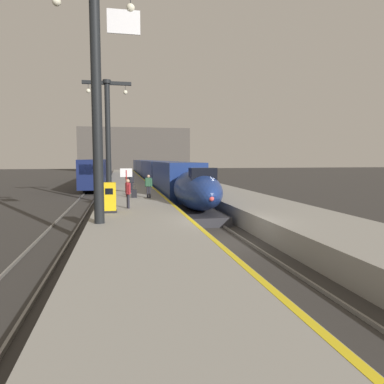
% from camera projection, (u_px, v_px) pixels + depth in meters
% --- Properties ---
extents(ground_plane, '(260.00, 260.00, 0.00)m').
position_uv_depth(ground_plane, '(230.00, 243.00, 16.57)').
color(ground_plane, '#33302D').
extents(platform_left, '(4.80, 110.00, 1.05)m').
position_uv_depth(platform_left, '(129.00, 189.00, 39.87)').
color(platform_left, gray).
rests_on(platform_left, ground).
extents(platform_right, '(4.80, 110.00, 1.05)m').
position_uv_depth(platform_right, '(199.00, 188.00, 41.47)').
color(platform_right, gray).
rests_on(platform_right, ground).
extents(platform_left_safety_stripe, '(0.20, 107.80, 0.01)m').
position_uv_depth(platform_left_safety_stripe, '(149.00, 184.00, 40.27)').
color(platform_left_safety_stripe, yellow).
rests_on(platform_left_safety_stripe, platform_left).
extents(rail_main_left, '(0.08, 110.00, 0.12)m').
position_uv_depth(rail_main_left, '(156.00, 190.00, 43.25)').
color(rail_main_left, slate).
rests_on(rail_main_left, ground).
extents(rail_main_right, '(0.08, 110.00, 0.12)m').
position_uv_depth(rail_main_right, '(168.00, 190.00, 43.55)').
color(rail_main_right, slate).
rests_on(rail_main_right, ground).
extents(rail_secondary_left, '(0.08, 110.00, 0.12)m').
position_uv_depth(rail_secondary_left, '(87.00, 192.00, 41.64)').
color(rail_secondary_left, slate).
rests_on(rail_secondary_left, ground).
extents(rail_secondary_right, '(0.08, 110.00, 0.12)m').
position_uv_depth(rail_secondary_right, '(100.00, 191.00, 41.94)').
color(rail_secondary_right, slate).
rests_on(rail_secondary_right, ground).
extents(highspeed_train_main, '(2.92, 76.46, 3.60)m').
position_uv_depth(highspeed_train_main, '(152.00, 171.00, 56.16)').
color(highspeed_train_main, navy).
rests_on(highspeed_train_main, ground).
extents(regional_train_adjacent, '(2.85, 36.60, 3.80)m').
position_uv_depth(regional_train_adjacent, '(99.00, 170.00, 55.66)').
color(regional_train_adjacent, '#141E4C').
rests_on(regional_train_adjacent, ground).
extents(station_column_near, '(4.00, 0.68, 10.22)m').
position_uv_depth(station_column_near, '(97.00, 80.00, 15.18)').
color(station_column_near, black).
rests_on(station_column_near, platform_left).
extents(station_column_mid, '(4.00, 0.68, 9.36)m').
position_uv_depth(station_column_mid, '(108.00, 126.00, 29.79)').
color(station_column_mid, black).
rests_on(station_column_mid, platform_left).
extents(passenger_near_edge, '(0.52, 0.37, 1.69)m').
position_uv_depth(passenger_near_edge, '(149.00, 184.00, 25.87)').
color(passenger_near_edge, '#23232D').
rests_on(passenger_near_edge, platform_left).
extents(passenger_mid_platform, '(0.29, 0.56, 1.69)m').
position_uv_depth(passenger_mid_platform, '(128.00, 191.00, 20.38)').
color(passenger_mid_platform, '#23232D').
rests_on(passenger_mid_platform, platform_left).
extents(passenger_far_waiting, '(0.50, 0.38, 1.69)m').
position_uv_depth(passenger_far_waiting, '(131.00, 181.00, 30.03)').
color(passenger_far_waiting, '#23232D').
rests_on(passenger_far_waiting, platform_left).
extents(rolling_suitcase, '(0.40, 0.22, 0.98)m').
position_uv_depth(rolling_suitcase, '(134.00, 194.00, 26.07)').
color(rolling_suitcase, black).
rests_on(rolling_suitcase, platform_left).
extents(ticket_machine_yellow, '(0.76, 0.62, 1.60)m').
position_uv_depth(ticket_machine_yellow, '(109.00, 199.00, 18.82)').
color(ticket_machine_yellow, yellow).
rests_on(ticket_machine_yellow, platform_left).
extents(departure_info_board, '(0.90, 0.10, 2.12)m').
position_uv_depth(departure_info_board, '(126.00, 177.00, 26.81)').
color(departure_info_board, maroon).
rests_on(departure_info_board, platform_left).
extents(terminus_back_wall, '(36.00, 2.00, 14.00)m').
position_uv_depth(terminus_back_wall, '(135.00, 149.00, 115.45)').
color(terminus_back_wall, '#4C4742').
rests_on(terminus_back_wall, ground).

